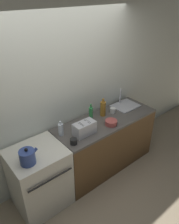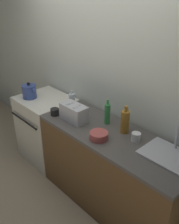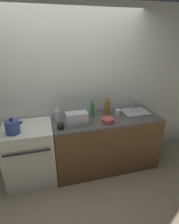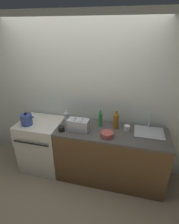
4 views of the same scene
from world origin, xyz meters
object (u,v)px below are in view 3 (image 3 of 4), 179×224
kettle (13,127)px  bottle_amber (107,108)px  stove (31,153)px  toaster (77,118)px  bowl (108,120)px  cup_white (118,112)px  bottle_green (92,109)px  bottle_clear (57,115)px  cup_black (61,126)px

kettle → bottle_amber: (1.41, 0.25, 0.03)m
stove → toaster: toaster is taller
toaster → bowl: size_ratio=1.73×
stove → kettle: bearing=-140.7°
stove → kettle: kettle is taller
stove → bowl: bowl is taller
toaster → cup_white: size_ratio=3.53×
bottle_green → bottle_clear: 0.56m
kettle → bottle_amber: bottle_amber is taller
bottle_clear → cup_white: bearing=-1.1°
bottle_amber → cup_white: (0.18, -0.04, -0.08)m
stove → bottle_green: bearing=7.2°
bottle_green → cup_white: 0.43m
bottle_green → cup_black: 0.63m
cup_white → cup_black: bearing=-165.3°
kettle → bottle_green: bottle_green is taller
bottle_clear → bottle_green: bearing=2.8°
kettle → bottle_amber: size_ratio=0.78×
bottle_clear → stove: bearing=-167.4°
toaster → bottle_amber: bearing=21.5°
bottle_green → stove: bearing=-172.8°
bowl → bottle_green: bearing=119.0°
bottle_green → bowl: bottle_green is taller
toaster → cup_white: toaster is taller
toaster → bottle_clear: bearing=144.3°
stove → bowl: bearing=-7.6°
kettle → cup_white: (1.59, 0.21, -0.05)m
bowl → cup_white: bearing=41.5°
bottle_clear → bottle_amber: bottle_amber is taller
bowl → bottle_amber: bearing=72.3°
toaster → kettle: bearing=-177.6°
cup_white → bottle_green: bearing=173.7°
bottle_clear → cup_black: size_ratio=2.29×
toaster → bottle_clear: (-0.26, 0.19, -0.00)m
stove → cup_black: size_ratio=9.58×
bottle_amber → toaster: bearing=-158.5°
kettle → bottle_clear: 0.64m
cup_black → bowl: size_ratio=0.53×
toaster → bowl: (0.45, -0.07, -0.06)m
stove → bottle_clear: 0.71m
bowl → bottle_clear: bearing=160.3°
bottle_amber → cup_black: size_ratio=3.06×
toaster → cup_white: bearing=13.3°
toaster → bowl: bearing=-8.4°
toaster → cup_black: toaster is taller
bottle_clear → cup_white: 0.98m
bottle_amber → bottle_clear: bearing=-178.3°
kettle → bottle_amber: 1.43m
bottle_clear → cup_black: 0.28m
kettle → stove: bearing=39.3°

